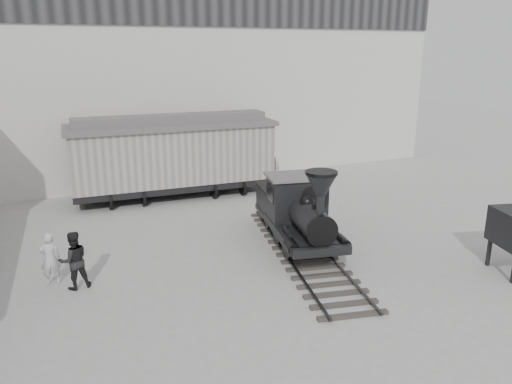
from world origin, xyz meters
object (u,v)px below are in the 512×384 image
visitor_a (50,259)px  visitor_b (74,260)px  locomotive (299,215)px  boxcar (173,154)px

visitor_a → visitor_b: 0.88m
visitor_a → locomotive: bearing=178.5°
boxcar → visitor_b: 9.85m
boxcar → visitor_a: boxcar is taller
locomotive → visitor_b: bearing=-166.9°
visitor_a → visitor_b: size_ratio=0.92×
locomotive → visitor_a: bearing=-171.1°
visitor_a → visitor_b: visitor_b is taller
boxcar → visitor_a: (-6.06, -7.53, -1.26)m
locomotive → boxcar: size_ratio=0.96×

